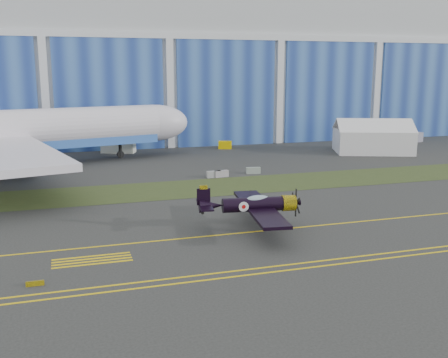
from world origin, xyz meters
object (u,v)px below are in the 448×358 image
object	(u,v)px
tent	(373,135)
tug	(225,145)
shipping_container	(118,146)
warbird	(253,204)

from	to	relation	value
tent	tug	distance (m)	26.76
shipping_container	tug	bearing A→B (deg)	19.49
tent	shipping_container	world-z (taller)	tent
shipping_container	tug	distance (m)	19.60
tent	tug	world-z (taller)	tent
warbird	tent	size ratio (longest dim) A/B	0.92
tent	shipping_container	bearing A→B (deg)	-175.76
warbird	shipping_container	xyz separation A→B (m)	(-6.93, 49.93, -1.04)
warbird	tent	bearing A→B (deg)	53.22
warbird	shipping_container	bearing A→B (deg)	105.69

